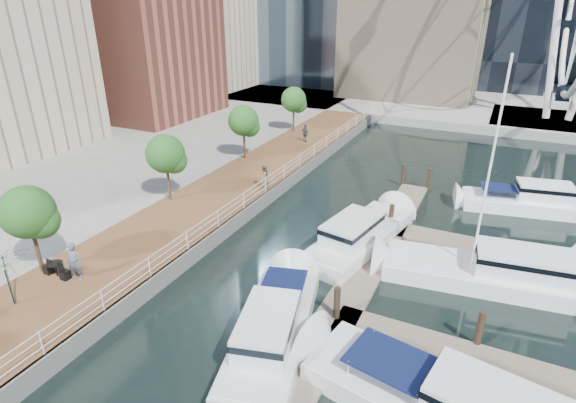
# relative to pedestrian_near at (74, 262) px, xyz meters

# --- Properties ---
(boardwalk) EXTENTS (6.00, 60.00, 1.00)m
(boardwalk) POSITION_rel_pedestrian_near_xyz_m (0.17, 10.74, -1.49)
(boardwalk) COLOR brown
(boardwalk) RESTS_ON ground
(seawall) EXTENTS (0.25, 60.00, 1.00)m
(seawall) POSITION_rel_pedestrian_near_xyz_m (3.17, 10.74, -1.49)
(seawall) COLOR #595954
(seawall) RESTS_ON ground
(land_far) EXTENTS (200.00, 114.00, 1.00)m
(land_far) POSITION_rel_pedestrian_near_xyz_m (9.17, 97.74, -1.49)
(land_far) COLOR gray
(land_far) RESTS_ON ground
(pier) EXTENTS (14.00, 12.00, 1.00)m
(pier) POSITION_rel_pedestrian_near_xyz_m (23.17, 47.74, -1.49)
(pier) COLOR gray
(pier) RESTS_ON ground
(railing) EXTENTS (0.10, 60.00, 1.05)m
(railing) POSITION_rel_pedestrian_near_xyz_m (3.07, 10.74, -0.46)
(railing) COLOR white
(railing) RESTS_ON boardwalk
(floating_docks) EXTENTS (16.00, 34.00, 2.60)m
(floating_docks) POSITION_rel_pedestrian_near_xyz_m (17.14, 5.72, -1.49)
(floating_docks) COLOR #6D6051
(floating_docks) RESTS_ON ground
(midrise_condos) EXTENTS (19.00, 67.00, 28.00)m
(midrise_condos) POSITION_rel_pedestrian_near_xyz_m (-24.40, 22.56, 11.43)
(midrise_condos) COLOR #BCAD8E
(midrise_condos) RESTS_ON ground
(street_trees) EXTENTS (2.60, 42.60, 4.60)m
(street_trees) POSITION_rel_pedestrian_near_xyz_m (-2.23, 9.74, 2.30)
(street_trees) COLOR #3F2B1C
(street_trees) RESTS_ON ground
(pedestrian_near) EXTENTS (0.84, 0.70, 1.97)m
(pedestrian_near) POSITION_rel_pedestrian_near_xyz_m (0.00, 0.00, 0.00)
(pedestrian_near) COLOR #51576C
(pedestrian_near) RESTS_ON boardwalk
(pedestrian_mid) EXTENTS (0.95, 1.08, 1.86)m
(pedestrian_mid) POSITION_rel_pedestrian_near_xyz_m (2.67, 14.26, -0.05)
(pedestrian_mid) COLOR #7C6C56
(pedestrian_mid) RESTS_ON boardwalk
(pedestrian_far) EXTENTS (1.08, 0.79, 1.71)m
(pedestrian_far) POSITION_rel_pedestrian_near_xyz_m (0.51, 26.60, -0.13)
(pedestrian_far) COLOR #353B42
(pedestrian_far) RESTS_ON boardwalk
(moored_yachts) EXTENTS (19.13, 39.78, 11.50)m
(moored_yachts) POSITION_rel_pedestrian_near_xyz_m (17.66, 8.37, -1.99)
(moored_yachts) COLOR white
(moored_yachts) RESTS_ON ground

